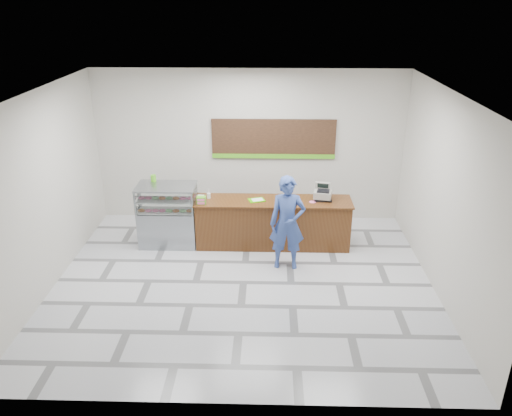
{
  "coord_description": "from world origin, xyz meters",
  "views": [
    {
      "loc": [
        0.46,
        -8.0,
        4.98
      ],
      "look_at": [
        0.21,
        0.9,
        1.13
      ],
      "focal_mm": 35.0,
      "sensor_mm": 36.0,
      "label": 1
    }
  ],
  "objects_px": {
    "sales_counter": "(273,223)",
    "cash_register": "(323,193)",
    "serving_tray": "(257,200)",
    "customer": "(287,223)",
    "display_case": "(168,215)"
  },
  "relations": [
    {
      "from": "display_case",
      "to": "cash_register",
      "type": "distance_m",
      "value": 3.28
    },
    {
      "from": "sales_counter",
      "to": "customer",
      "type": "xyz_separation_m",
      "value": [
        0.27,
        -0.9,
        0.42
      ]
    },
    {
      "from": "customer",
      "to": "display_case",
      "type": "bearing_deg",
      "value": 161.48
    },
    {
      "from": "cash_register",
      "to": "customer",
      "type": "bearing_deg",
      "value": -115.14
    },
    {
      "from": "cash_register",
      "to": "sales_counter",
      "type": "bearing_deg",
      "value": -162.43
    },
    {
      "from": "serving_tray",
      "to": "display_case",
      "type": "bearing_deg",
      "value": 161.86
    },
    {
      "from": "display_case",
      "to": "customer",
      "type": "height_order",
      "value": "customer"
    },
    {
      "from": "serving_tray",
      "to": "customer",
      "type": "bearing_deg",
      "value": -73.2
    },
    {
      "from": "sales_counter",
      "to": "display_case",
      "type": "height_order",
      "value": "display_case"
    },
    {
      "from": "cash_register",
      "to": "serving_tray",
      "type": "height_order",
      "value": "cash_register"
    },
    {
      "from": "sales_counter",
      "to": "serving_tray",
      "type": "xyz_separation_m",
      "value": [
        -0.34,
        -0.01,
        0.52
      ]
    },
    {
      "from": "customer",
      "to": "sales_counter",
      "type": "bearing_deg",
      "value": 107.99
    },
    {
      "from": "sales_counter",
      "to": "serving_tray",
      "type": "distance_m",
      "value": 0.63
    },
    {
      "from": "sales_counter",
      "to": "cash_register",
      "type": "xyz_separation_m",
      "value": [
        1.03,
        0.1,
        0.64
      ]
    },
    {
      "from": "display_case",
      "to": "serving_tray",
      "type": "bearing_deg",
      "value": -0.38
    }
  ]
}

